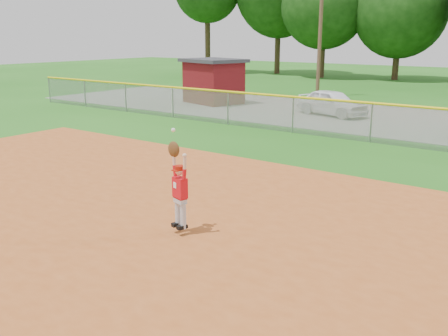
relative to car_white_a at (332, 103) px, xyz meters
The scene contains 7 objects.
ground 15.65m from the car_white_a, 75.59° to the right, with size 120.00×120.00×0.00m, color #205F15.
clay_infield 18.57m from the car_white_a, 77.89° to the right, with size 24.00×16.00×0.04m, color #A64D1E.
parking_strip 4.04m from the car_white_a, 12.42° to the left, with size 44.00×10.00×0.03m, color gray.
car_white_a is the anchor object (origin of this frame).
utility_shed 7.78m from the car_white_a, behind, with size 4.09×3.55×2.62m.
outfield_fence 6.45m from the car_white_a, 52.89° to the right, with size 40.06×0.10×1.55m.
ballplayer 16.79m from the car_white_a, 76.17° to the right, with size 0.58×0.33×2.02m.
Camera 1 is at (6.47, -8.35, 3.97)m, focal length 40.00 mm.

